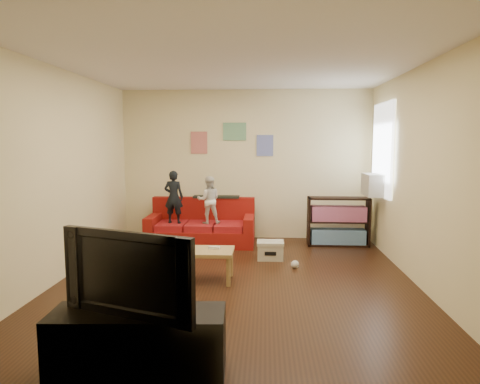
# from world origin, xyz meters

# --- Properties ---
(room_shell) EXTENTS (4.52, 5.02, 2.72)m
(room_shell) POSITION_xyz_m (0.00, 0.00, 1.35)
(room_shell) COLOR #331B0D
(room_shell) RESTS_ON ground
(sofa) EXTENTS (1.83, 0.84, 0.81)m
(sofa) POSITION_xyz_m (-0.74, 1.99, 0.27)
(sofa) COLOR maroon
(sofa) RESTS_ON ground
(child_a) EXTENTS (0.35, 0.24, 0.90)m
(child_a) POSITION_xyz_m (-1.19, 1.83, 0.84)
(child_a) COLOR black
(child_a) RESTS_ON sofa
(child_b) EXTENTS (0.44, 0.36, 0.81)m
(child_b) POSITION_xyz_m (-0.59, 1.83, 0.79)
(child_b) COLOR silver
(child_b) RESTS_ON sofa
(coffee_table) EXTENTS (0.90, 0.49, 0.40)m
(coffee_table) POSITION_xyz_m (-0.49, -0.02, 0.35)
(coffee_table) COLOR tan
(coffee_table) RESTS_ON ground
(remote) EXTENTS (0.21, 0.14, 0.02)m
(remote) POSITION_xyz_m (-0.74, -0.14, 0.41)
(remote) COLOR black
(remote) RESTS_ON coffee_table
(game_controller) EXTENTS (0.15, 0.07, 0.03)m
(game_controller) POSITION_xyz_m (-0.29, 0.03, 0.42)
(game_controller) COLOR white
(game_controller) RESTS_ON coffee_table
(bookshelf) EXTENTS (1.04, 0.31, 0.83)m
(bookshelf) POSITION_xyz_m (1.61, 1.99, 0.37)
(bookshelf) COLOR black
(bookshelf) RESTS_ON ground
(window) EXTENTS (0.04, 1.08, 1.48)m
(window) POSITION_xyz_m (2.22, 1.65, 1.64)
(window) COLOR white
(window) RESTS_ON room_shell
(ac_unit) EXTENTS (0.28, 0.55, 0.35)m
(ac_unit) POSITION_xyz_m (2.10, 1.65, 1.08)
(ac_unit) COLOR #B7B2A3
(ac_unit) RESTS_ON window
(artwork_left) EXTENTS (0.30, 0.01, 0.40)m
(artwork_left) POSITION_xyz_m (-0.85, 2.48, 1.75)
(artwork_left) COLOR #D87266
(artwork_left) RESTS_ON room_shell
(artwork_center) EXTENTS (0.42, 0.01, 0.32)m
(artwork_center) POSITION_xyz_m (-0.20, 2.48, 1.95)
(artwork_center) COLOR #72B27F
(artwork_center) RESTS_ON room_shell
(artwork_right) EXTENTS (0.30, 0.01, 0.38)m
(artwork_right) POSITION_xyz_m (0.35, 2.48, 1.70)
(artwork_right) COLOR #727FCC
(artwork_right) RESTS_ON room_shell
(file_box) EXTENTS (0.40, 0.31, 0.28)m
(file_box) POSITION_xyz_m (0.45, 1.03, 0.14)
(file_box) COLOR beige
(file_box) RESTS_ON ground
(tv_stand) EXTENTS (1.34, 0.51, 0.49)m
(tv_stand) POSITION_xyz_m (-0.59, -2.25, 0.25)
(tv_stand) COLOR black
(tv_stand) RESTS_ON ground
(television) EXTENTS (1.09, 0.52, 0.64)m
(television) POSITION_xyz_m (-0.59, -2.25, 0.82)
(television) COLOR black
(television) RESTS_ON tv_stand
(tissue) EXTENTS (0.14, 0.14, 0.11)m
(tissue) POSITION_xyz_m (0.79, 0.59, 0.06)
(tissue) COLOR silver
(tissue) RESTS_ON ground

